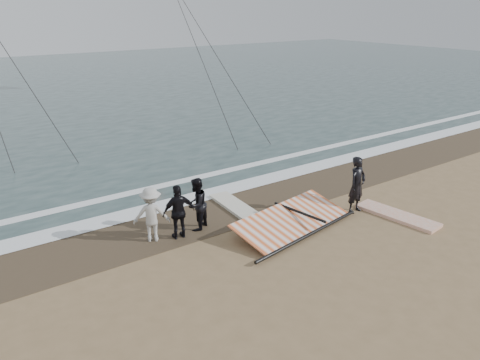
% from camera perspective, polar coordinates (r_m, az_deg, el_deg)
% --- Properties ---
extents(ground, '(120.00, 120.00, 0.00)m').
position_cam_1_polar(ground, '(13.01, 13.28, -9.09)').
color(ground, '#8C704C').
rests_on(ground, ground).
extents(sea, '(120.00, 54.00, 0.02)m').
position_cam_1_polar(sea, '(41.68, -23.12, 10.30)').
color(sea, '#233838').
rests_on(sea, ground).
extents(wet_sand, '(120.00, 2.80, 0.01)m').
position_cam_1_polar(wet_sand, '(15.96, 1.27, -2.71)').
color(wet_sand, '#4C3D2B').
rests_on(wet_sand, ground).
extents(foam_near, '(120.00, 0.90, 0.01)m').
position_cam_1_polar(foam_near, '(17.01, -1.53, -1.12)').
color(foam_near, white).
rests_on(foam_near, sea).
extents(foam_far, '(120.00, 0.45, 0.01)m').
position_cam_1_polar(foam_far, '(18.36, -4.48, 0.49)').
color(foam_far, white).
rests_on(foam_far, sea).
extents(man_main, '(0.72, 0.52, 1.86)m').
position_cam_1_polar(man_main, '(15.39, 14.08, -0.57)').
color(man_main, black).
rests_on(man_main, ground).
extents(board_white, '(1.07, 2.72, 0.11)m').
position_cam_1_polar(board_white, '(15.69, 18.61, -4.11)').
color(board_white, silver).
rests_on(board_white, ground).
extents(board_cream, '(0.89, 2.64, 0.11)m').
position_cam_1_polar(board_cream, '(15.45, -0.41, -3.33)').
color(board_cream, silver).
rests_on(board_cream, ground).
extents(trio_cluster, '(2.49, 1.07, 1.62)m').
position_cam_1_polar(trio_cluster, '(13.52, -8.13, -3.70)').
color(trio_cluster, black).
rests_on(trio_cluster, ground).
extents(sail_rig, '(4.44, 2.31, 0.50)m').
position_cam_1_polar(sail_rig, '(14.23, 5.73, -5.01)').
color(sail_rig, black).
rests_on(sail_rig, ground).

